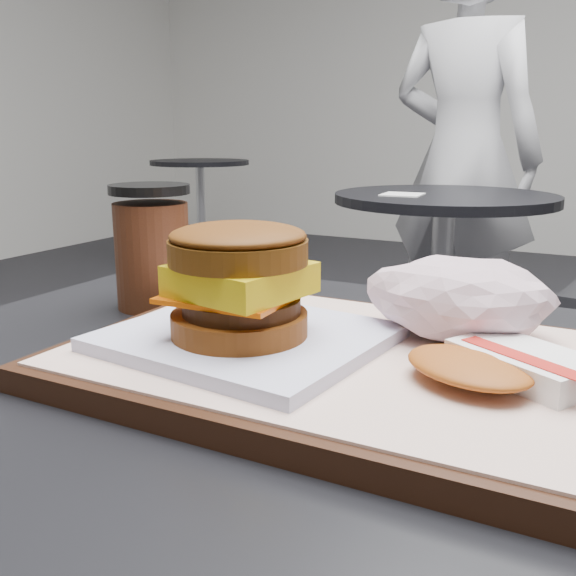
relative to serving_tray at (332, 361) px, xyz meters
The scene contains 9 objects.
serving_tray is the anchor object (origin of this frame).
breakfast_sandwich 0.08m from the serving_tray, 154.87° to the right, with size 0.21×0.19×0.09m.
hash_brown 0.12m from the serving_tray, ahead, with size 0.14×0.12×0.02m.
crumpled_wrapper 0.11m from the serving_tray, 43.79° to the left, with size 0.14×0.11×0.06m, color silver, non-canonical shape.
coffee_cup 0.26m from the serving_tray, 160.02° to the left, with size 0.08×0.08×0.12m.
neighbor_table 1.67m from the serving_tray, 101.46° to the left, with size 0.70×0.70×0.75m.
napkin 1.58m from the serving_tray, 106.02° to the left, with size 0.12×0.12×0.00m, color white.
patron 2.21m from the serving_tray, 100.56° to the left, with size 0.61×0.40×1.68m, color silver.
bg_table_mid 3.97m from the serving_tray, 126.84° to the left, with size 0.66×0.66×0.75m.
Camera 1 is at (0.16, -0.39, 0.95)m, focal length 40.00 mm.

